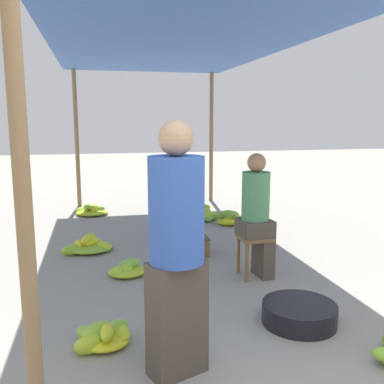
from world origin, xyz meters
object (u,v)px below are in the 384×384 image
(banana_pile_left_3, at_px, (89,246))
(crate_near, at_px, (190,245))
(vendor_foreground, at_px, (177,248))
(basin_black, at_px, (299,313))
(banana_pile_left_1, at_px, (126,269))
(vendor_seated, at_px, (257,213))
(banana_pile_left_0, at_px, (103,336))
(stool, at_px, (255,244))
(banana_pile_right_2, at_px, (203,216))
(banana_pile_left_2, at_px, (92,210))
(banana_pile_right_3, at_px, (200,208))
(banana_pile_right_1, at_px, (230,218))

(banana_pile_left_3, relative_size, crate_near, 1.57)
(vendor_foreground, xyz_separation_m, banana_pile_left_3, (-0.61, 2.93, -0.82))
(basin_black, height_order, banana_pile_left_1, banana_pile_left_1)
(vendor_seated, bearing_deg, basin_black, -92.28)
(vendor_foreground, height_order, banana_pile_left_0, vendor_foreground)
(vendor_foreground, bearing_deg, banana_pile_left_1, 96.00)
(vendor_foreground, bearing_deg, banana_pile_left_0, 136.25)
(vendor_foreground, distance_m, banana_pile_left_3, 3.10)
(stool, xyz_separation_m, banana_pile_right_2, (0.12, 2.70, -0.30))
(vendor_seated, relative_size, banana_pile_right_2, 2.24)
(vendor_seated, relative_size, crate_near, 3.19)
(stool, relative_size, banana_pile_left_2, 0.78)
(basin_black, distance_m, banana_pile_right_3, 4.41)
(vendor_seated, bearing_deg, banana_pile_right_1, 79.26)
(banana_pile_left_1, bearing_deg, basin_black, -47.36)
(vendor_foreground, height_order, banana_pile_left_1, vendor_foreground)
(stool, xyz_separation_m, crate_near, (-0.51, 0.93, -0.25))
(basin_black, relative_size, banana_pile_right_2, 1.04)
(banana_pile_left_0, relative_size, banana_pile_left_2, 0.79)
(banana_pile_right_3, xyz_separation_m, crate_near, (-0.72, -2.34, 0.04))
(banana_pile_left_0, xyz_separation_m, banana_pile_left_3, (-0.13, 2.46, -0.01))
(vendor_seated, bearing_deg, banana_pile_left_2, 116.69)
(stool, bearing_deg, vendor_seated, -4.36)
(banana_pile_left_0, distance_m, banana_pile_left_2, 4.67)
(basin_black, height_order, banana_pile_right_3, banana_pile_right_3)
(banana_pile_left_0, bearing_deg, banana_pile_right_2, 65.17)
(vendor_foreground, xyz_separation_m, banana_pile_right_2, (1.29, 4.30, -0.82))
(banana_pile_right_2, bearing_deg, basin_black, -92.10)
(vendor_foreground, xyz_separation_m, banana_pile_right_3, (1.38, 4.87, -0.81))
(banana_pile_right_2, height_order, banana_pile_right_3, banana_pile_right_3)
(banana_pile_right_3, bearing_deg, banana_pile_left_3, -135.69)
(banana_pile_right_3, bearing_deg, basin_black, -93.00)
(vendor_seated, height_order, crate_near, vendor_seated)
(banana_pile_left_3, xyz_separation_m, banana_pile_right_1, (2.24, 0.95, 0.04))
(banana_pile_left_1, distance_m, banana_pile_left_3, 1.07)
(banana_pile_left_1, height_order, banana_pile_right_1, banana_pile_right_1)
(vendor_foreground, relative_size, banana_pile_right_1, 3.28)
(banana_pile_right_2, distance_m, crate_near, 1.88)
(vendor_seated, bearing_deg, banana_pile_right_3, 86.75)
(stool, relative_size, banana_pile_right_1, 0.89)
(basin_black, xyz_separation_m, banana_pile_left_0, (-1.63, -0.01, -0.01))
(banana_pile_right_1, bearing_deg, banana_pile_right_3, 104.00)
(basin_black, xyz_separation_m, banana_pile_right_2, (0.14, 3.83, -0.02))
(stool, relative_size, banana_pile_left_3, 0.69)
(vendor_foreground, height_order, banana_pile_right_2, vendor_foreground)
(banana_pile_left_2, height_order, banana_pile_left_3, banana_pile_left_3)
(vendor_foreground, distance_m, banana_pile_left_1, 2.12)
(vendor_foreground, xyz_separation_m, stool, (1.17, 1.60, -0.52))
(banana_pile_left_3, distance_m, banana_pile_right_2, 2.35)
(vendor_foreground, relative_size, crate_near, 4.01)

